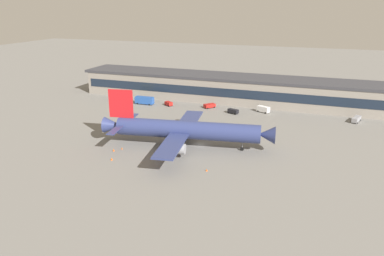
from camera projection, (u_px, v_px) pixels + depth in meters
The scene contains 14 objects.
ground_plane at pixel (200, 145), 121.82m from camera, with size 600.00×600.00×0.00m, color slate.
terminal_building at pixel (242, 89), 172.85m from camera, with size 154.29×19.65×11.75m.
airliner at pixel (185, 130), 118.43m from camera, with size 54.43×46.47×17.49m.
pushback_tractor at pixel (210, 105), 164.18m from camera, with size 5.10×5.33×1.75m.
fuel_truck at pixel (144, 100), 169.97m from camera, with size 8.44×2.92×3.35m.
stair_truck at pixel (122, 100), 170.09m from camera, with size 6.46×4.37×3.55m.
baggage_tug at pixel (168, 103), 167.50m from camera, with size 4.11×3.59×1.85m.
follow_me_car at pixel (233, 111), 155.52m from camera, with size 4.79×3.33×1.85m.
belt_loader at pixel (356, 119), 144.59m from camera, with size 3.73×6.70×1.95m.
crew_van at pixel (263, 109), 157.34m from camera, with size 5.64×4.18×2.55m.
traffic_cone_0 at pixel (207, 170), 102.60m from camera, with size 0.51×0.51×0.63m, color #F2590C.
traffic_cone_1 at pixel (122, 148), 117.95m from camera, with size 0.44×0.44×0.55m, color #F2590C.
traffic_cone_2 at pixel (114, 150), 116.38m from camera, with size 0.56×0.56×0.70m, color #F2590C.
traffic_cone_3 at pixel (112, 159), 109.67m from camera, with size 0.60×0.60×0.75m, color #F2590C.
Camera 1 is at (36.62, -108.02, 43.18)m, focal length 35.61 mm.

